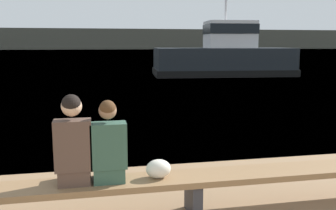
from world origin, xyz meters
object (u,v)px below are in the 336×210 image
(person_left, at_px, (73,144))
(shopping_bag, at_px, (158,169))
(bench_main, at_px, (193,182))
(person_right, at_px, (108,147))
(tugboat_red, at_px, (224,58))

(person_left, height_order, shopping_bag, person_left)
(bench_main, distance_m, person_right, 1.10)
(bench_main, height_order, tugboat_red, tugboat_red)
(person_right, xyz_separation_m, shopping_bag, (0.56, 0.01, -0.30))
(person_right, height_order, shopping_bag, person_right)
(bench_main, relative_size, person_right, 8.28)
(bench_main, xyz_separation_m, person_right, (-0.99, -0.00, 0.49))
(shopping_bag, xyz_separation_m, tugboat_red, (7.55, 18.75, 0.50))
(bench_main, relative_size, person_left, 7.67)
(person_right, height_order, tugboat_red, tugboat_red)
(shopping_bag, distance_m, tugboat_red, 20.21)
(person_left, distance_m, person_right, 0.38)
(person_right, bearing_deg, person_left, -179.61)
(bench_main, relative_size, shopping_bag, 26.69)
(person_right, distance_m, shopping_bag, 0.64)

